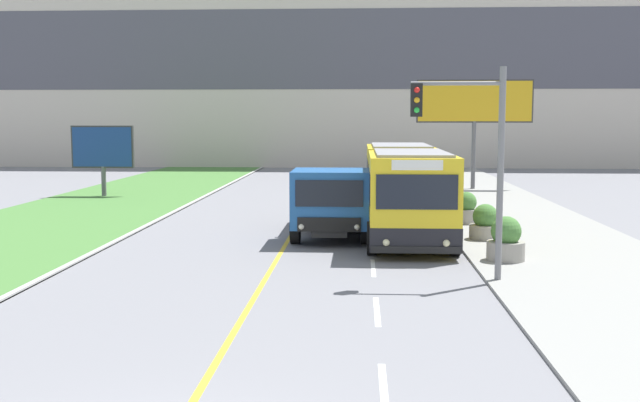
{
  "coord_description": "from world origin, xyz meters",
  "views": [
    {
      "loc": [
        2.38,
        -7.63,
        4.05
      ],
      "look_at": [
        1.1,
        16.17,
        1.4
      ],
      "focal_mm": 42.0,
      "sensor_mm": 36.0,
      "label": 1
    }
  ],
  "objects": [
    {
      "name": "traffic_light_mast",
      "position": [
        5.1,
        10.72,
        3.39
      ],
      "size": [
        2.28,
        0.32,
        5.28
      ],
      "color": "slate",
      "rests_on": "ground_plane"
    },
    {
      "name": "billboard_large",
      "position": [
        8.75,
        34.83,
        4.79
      ],
      "size": [
        6.45,
        0.24,
        6.18
      ],
      "color": "#59595B",
      "rests_on": "ground_plane"
    },
    {
      "name": "city_bus",
      "position": [
        3.96,
        18.92,
        1.53
      ],
      "size": [
        2.73,
        11.69,
        3.01
      ],
      "color": "yellow",
      "rests_on": "ground_plane"
    },
    {
      "name": "dump_truck",
      "position": [
        1.43,
        17.35,
        1.22
      ],
      "size": [
        2.57,
        6.45,
        2.38
      ],
      "color": "black",
      "rests_on": "ground_plane"
    },
    {
      "name": "planter_round_far",
      "position": [
        6.41,
        24.42,
        0.6
      ],
      "size": [
        0.98,
        0.98,
        1.19
      ],
      "color": "gray",
      "rests_on": "sidewalk_right"
    },
    {
      "name": "apartment_block_background",
      "position": [
        0.0,
        57.17,
        9.08
      ],
      "size": [
        80.0,
        8.04,
        18.16
      ],
      "color": "beige",
      "rests_on": "ground_plane"
    },
    {
      "name": "planter_round_third",
      "position": [
        6.4,
        20.7,
        0.61
      ],
      "size": [
        0.98,
        0.98,
        1.2
      ],
      "color": "gray",
      "rests_on": "sidewalk_right"
    },
    {
      "name": "planter_round_second",
      "position": [
        6.5,
        16.98,
        0.59
      ],
      "size": [
        1.03,
        1.03,
        1.16
      ],
      "color": "gray",
      "rests_on": "sidewalk_right"
    },
    {
      "name": "billboard_small",
      "position": [
        -10.87,
        30.26,
        2.47
      ],
      "size": [
        3.23,
        0.24,
        3.66
      ],
      "color": "#59595B",
      "rests_on": "ground_plane"
    },
    {
      "name": "planter_round_near",
      "position": [
        6.46,
        13.26,
        0.63
      ],
      "size": [
        1.05,
        1.05,
        1.25
      ],
      "color": "gray",
      "rests_on": "sidewalk_right"
    }
  ]
}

